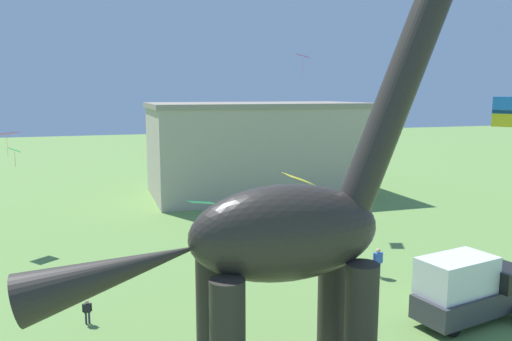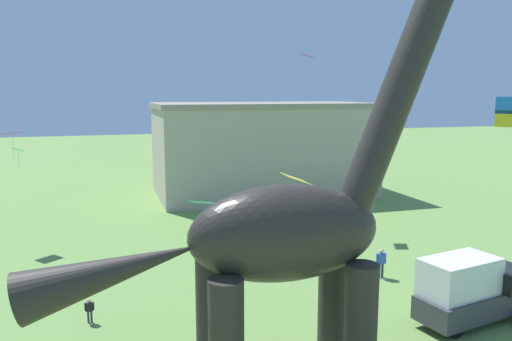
% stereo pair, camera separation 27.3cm
% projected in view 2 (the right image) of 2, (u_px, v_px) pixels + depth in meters
% --- Properties ---
extents(dinosaur_sculpture, '(15.76, 3.34, 16.48)m').
position_uv_depth(dinosaur_sculpture, '(283.00, 233.00, 17.22)').
color(dinosaur_sculpture, '#2D2823').
rests_on(dinosaur_sculpture, ground_plane).
extents(parked_box_truck, '(5.90, 3.14, 3.20)m').
position_uv_depth(parked_box_truck, '(471.00, 289.00, 23.48)').
color(parked_box_truck, '#38383D').
rests_on(parked_box_truck, ground_plane).
extents(person_photographer, '(0.44, 0.19, 1.17)m').
position_uv_depth(person_photographer, '(89.00, 308.00, 23.61)').
color(person_photographer, '#2D3347').
rests_on(person_photographer, ground_plane).
extents(person_watching_child, '(0.64, 0.28, 1.72)m').
position_uv_depth(person_watching_child, '(381.00, 260.00, 29.37)').
color(person_watching_child, '#2D3347').
rests_on(person_watching_child, ground_plane).
extents(kite_far_left, '(1.59, 1.76, 1.81)m').
position_uv_depth(kite_far_left, '(307.00, 56.00, 39.55)').
color(kite_far_left, purple).
extents(kite_high_left, '(1.82, 1.77, 1.78)m').
position_uv_depth(kite_high_left, '(12.00, 134.00, 35.16)').
color(kite_high_left, purple).
extents(kite_mid_left, '(1.30, 1.20, 1.34)m').
position_uv_depth(kite_mid_left, '(202.00, 202.00, 19.63)').
color(kite_mid_left, '#19B2B7').
extents(kite_mid_right, '(0.72, 0.97, 0.26)m').
position_uv_depth(kite_mid_right, '(296.00, 179.00, 14.13)').
color(kite_mid_right, yellow).
extents(kite_far_right, '(1.21, 1.21, 1.26)m').
position_uv_depth(kite_far_right, '(509.00, 112.00, 21.25)').
color(kite_far_right, '#287AE5').
extents(kite_near_low, '(0.64, 0.79, 0.90)m').
position_uv_depth(kite_near_low, '(18.00, 150.00, 23.32)').
color(kite_near_low, green).
extents(background_building_block, '(22.39, 11.92, 9.64)m').
position_uv_depth(background_building_block, '(263.00, 149.00, 53.43)').
color(background_building_block, '#B7A893').
rests_on(background_building_block, ground_plane).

